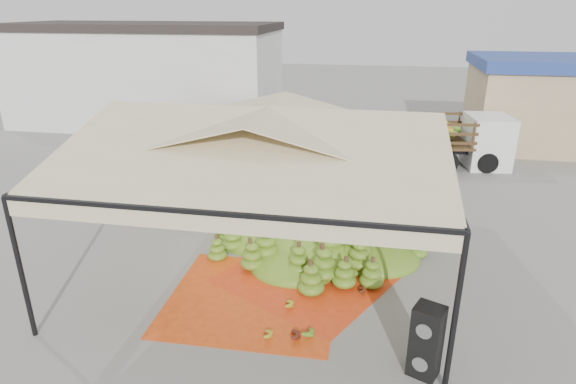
% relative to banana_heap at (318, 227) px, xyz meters
% --- Properties ---
extents(ground, '(90.00, 90.00, 0.00)m').
position_rel_banana_heap_xyz_m(ground, '(-1.16, -0.72, -0.64)').
color(ground, slate).
rests_on(ground, ground).
extents(canopy_tent, '(8.10, 8.10, 4.00)m').
position_rel_banana_heap_xyz_m(canopy_tent, '(-1.16, -0.72, 2.66)').
color(canopy_tent, black).
rests_on(canopy_tent, ground).
extents(building_white, '(14.30, 6.30, 5.40)m').
position_rel_banana_heap_xyz_m(building_white, '(-11.16, 13.28, 2.08)').
color(building_white, silver).
rests_on(building_white, ground).
extents(building_tan, '(6.30, 5.30, 4.10)m').
position_rel_banana_heap_xyz_m(building_tan, '(8.84, 12.28, 1.44)').
color(building_tan, tan).
rests_on(building_tan, ground).
extents(tarp_left, '(3.83, 3.65, 0.01)m').
position_rel_banana_heap_xyz_m(tarp_left, '(-1.15, -2.66, -0.63)').
color(tarp_left, '#E15215').
rests_on(tarp_left, ground).
extents(tarp_right, '(5.00, 5.07, 0.01)m').
position_rel_banana_heap_xyz_m(tarp_right, '(0.04, -1.35, -0.63)').
color(tarp_right, red).
rests_on(tarp_right, ground).
extents(banana_heap, '(6.74, 5.89, 1.27)m').
position_rel_banana_heap_xyz_m(banana_heap, '(0.00, 0.00, 0.00)').
color(banana_heap, '#3E7819').
rests_on(banana_heap, ground).
extents(hand_yellow_a, '(0.51, 0.44, 0.21)m').
position_rel_banana_heap_xyz_m(hand_yellow_a, '(-0.36, -2.85, -0.53)').
color(hand_yellow_a, gold).
rests_on(hand_yellow_a, ground).
extents(hand_yellow_b, '(0.49, 0.42, 0.20)m').
position_rel_banana_heap_xyz_m(hand_yellow_b, '(-0.58, -3.95, -0.54)').
color(hand_yellow_b, gold).
rests_on(hand_yellow_b, ground).
extents(hand_red_a, '(0.49, 0.42, 0.20)m').
position_rel_banana_heap_xyz_m(hand_red_a, '(1.21, -1.99, -0.54)').
color(hand_red_a, '#562B13').
rests_on(hand_red_a, ground).
extents(hand_red_b, '(0.55, 0.47, 0.23)m').
position_rel_banana_heap_xyz_m(hand_red_b, '(-0.05, -3.89, -0.52)').
color(hand_red_b, '#571E13').
rests_on(hand_red_b, ground).
extents(hand_green, '(0.58, 0.52, 0.22)m').
position_rel_banana_heap_xyz_m(hand_green, '(0.21, -3.72, -0.53)').
color(hand_green, '#3A7F1A').
rests_on(hand_green, ground).
extents(hanging_bunches, '(4.74, 0.24, 0.20)m').
position_rel_banana_heap_xyz_m(hanging_bunches, '(-1.64, -1.48, 1.98)').
color(hanging_bunches, '#497A19').
rests_on(hanging_bunches, ground).
extents(speaker_stack, '(0.64, 0.61, 1.40)m').
position_rel_banana_heap_xyz_m(speaker_stack, '(2.48, -4.42, 0.06)').
color(speaker_stack, black).
rests_on(speaker_stack, ground).
extents(banana_leaves, '(0.96, 1.36, 3.70)m').
position_rel_banana_heap_xyz_m(banana_leaves, '(-4.86, 0.98, -0.64)').
color(banana_leaves, '#35681B').
rests_on(banana_leaves, ground).
extents(vendor, '(0.76, 0.63, 1.77)m').
position_rel_banana_heap_xyz_m(vendor, '(-1.87, 4.40, 0.25)').
color(vendor, gray).
rests_on(vendor, ground).
extents(truck_left, '(6.06, 3.27, 1.98)m').
position_rel_banana_heap_xyz_m(truck_left, '(-4.85, 8.84, 0.58)').
color(truck_left, '#4F321A').
rests_on(truck_left, ground).
extents(truck_right, '(6.29, 2.81, 2.09)m').
position_rel_banana_heap_xyz_m(truck_right, '(3.92, 8.31, 0.65)').
color(truck_right, '#4E381A').
rests_on(truck_right, ground).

